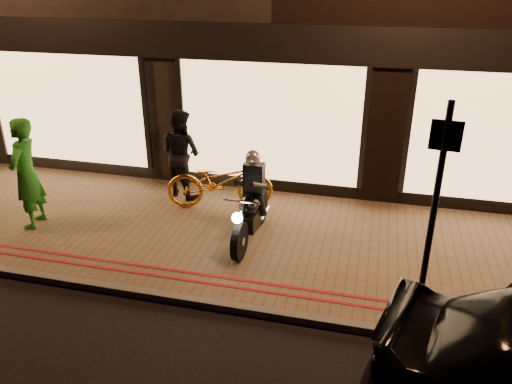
{
  "coord_description": "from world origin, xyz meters",
  "views": [
    {
      "loc": [
        2.07,
        -5.43,
        4.42
      ],
      "look_at": [
        0.27,
        1.74,
        1.1
      ],
      "focal_mm": 35.0,
      "sensor_mm": 36.0,
      "label": 1
    }
  ],
  "objects_px": {
    "motorcycle": "(251,206)",
    "bicycle_gold": "(220,182)",
    "person_green": "(26,174)",
    "sign_post": "(434,210)"
  },
  "relations": [
    {
      "from": "motorcycle",
      "to": "bicycle_gold",
      "type": "relative_size",
      "value": 0.95
    },
    {
      "from": "bicycle_gold",
      "to": "person_green",
      "type": "bearing_deg",
      "value": 101.52
    },
    {
      "from": "motorcycle",
      "to": "bicycle_gold",
      "type": "bearing_deg",
      "value": 131.56
    },
    {
      "from": "person_green",
      "to": "motorcycle",
      "type": "bearing_deg",
      "value": 86.78
    },
    {
      "from": "person_green",
      "to": "bicycle_gold",
      "type": "bearing_deg",
      "value": 106.66
    },
    {
      "from": "motorcycle",
      "to": "sign_post",
      "type": "relative_size",
      "value": 0.65
    },
    {
      "from": "bicycle_gold",
      "to": "person_green",
      "type": "distance_m",
      "value": 3.46
    },
    {
      "from": "motorcycle",
      "to": "person_green",
      "type": "xyz_separation_m",
      "value": [
        -3.97,
        -0.46,
        0.39
      ]
    },
    {
      "from": "sign_post",
      "to": "person_green",
      "type": "height_order",
      "value": "sign_post"
    },
    {
      "from": "sign_post",
      "to": "bicycle_gold",
      "type": "xyz_separation_m",
      "value": [
        -3.59,
        2.75,
        -1.14
      ]
    }
  ]
}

